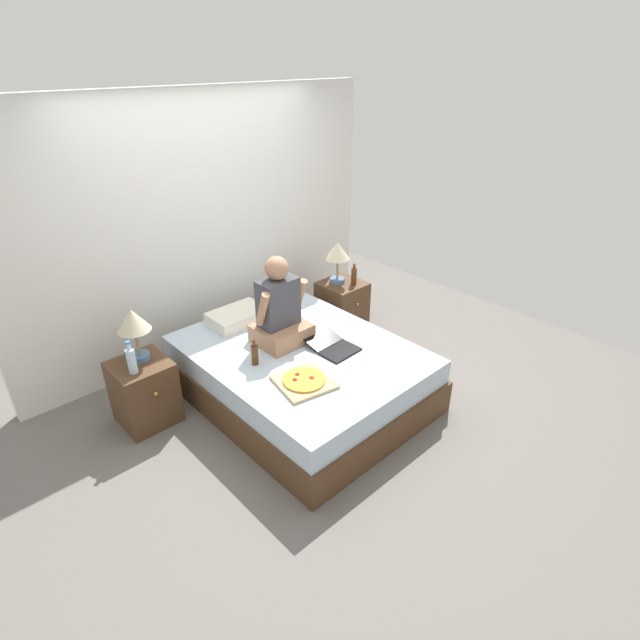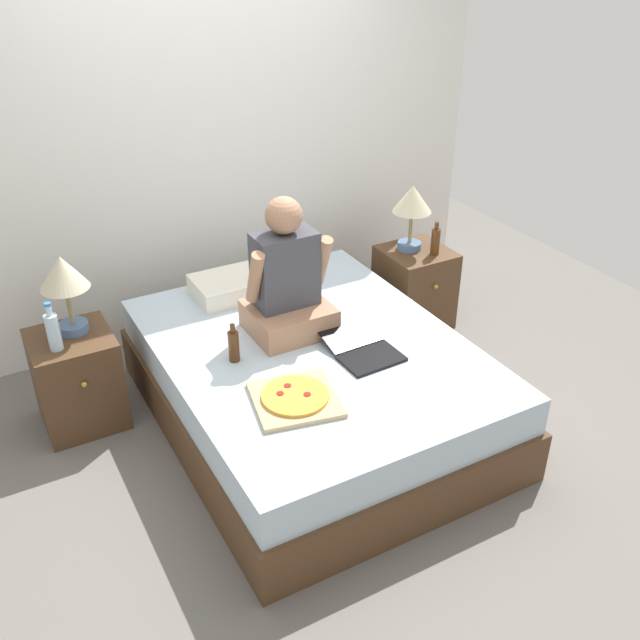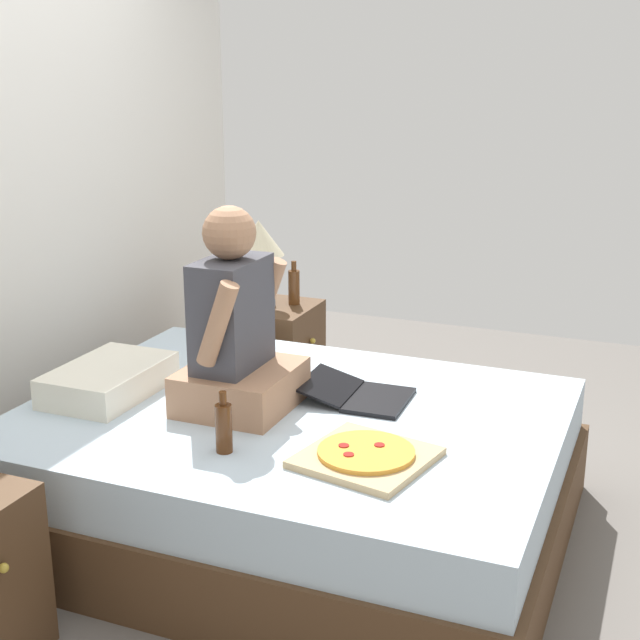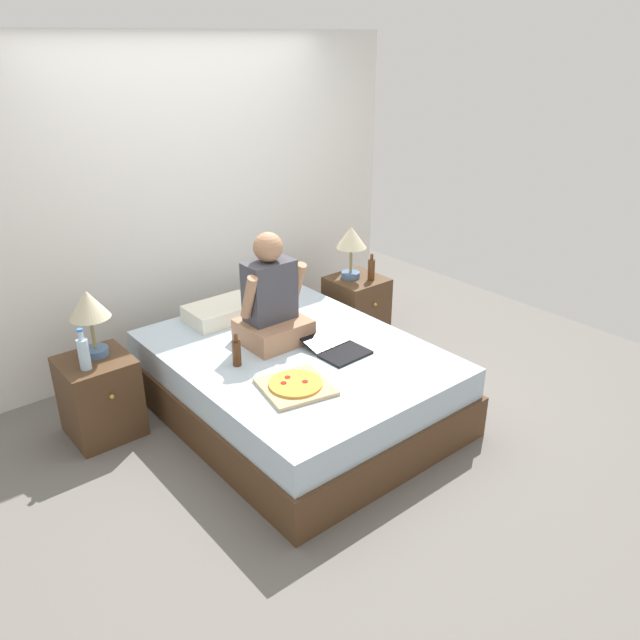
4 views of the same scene
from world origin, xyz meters
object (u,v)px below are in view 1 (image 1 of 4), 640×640
at_px(lamp_on_right_nightstand, 338,254).
at_px(beer_bottle_on_bed, 255,354).
at_px(pizza_box, 304,381).
at_px(nightstand_left, 144,392).
at_px(lamp_on_left_nightstand, 133,324).
at_px(water_bottle, 131,360).
at_px(person_seated, 280,311).
at_px(beer_bottle, 354,276).
at_px(nightstand_right, 342,306).
at_px(laptop, 334,347).
at_px(bed, 301,373).

height_order(lamp_on_right_nightstand, beer_bottle_on_bed, lamp_on_right_nightstand).
bearing_deg(pizza_box, nightstand_left, 128.74).
relative_size(lamp_on_left_nightstand, lamp_on_right_nightstand, 1.00).
xyz_separation_m(lamp_on_left_nightstand, water_bottle, (-0.12, -0.14, -0.22)).
bearing_deg(person_seated, beer_bottle, 14.19).
bearing_deg(nightstand_left, lamp_on_left_nightstand, 51.37).
height_order(lamp_on_left_nightstand, nightstand_right, lamp_on_left_nightstand).
bearing_deg(nightstand_right, water_bottle, -177.84).
height_order(lamp_on_left_nightstand, water_bottle, lamp_on_left_nightstand).
distance_m(nightstand_left, beer_bottle_on_bed, 0.97).
distance_m(nightstand_left, beer_bottle, 2.41).
relative_size(lamp_on_right_nightstand, person_seated, 0.58).
distance_m(person_seated, pizza_box, 0.73).
height_order(nightstand_left, laptop, laptop).
height_order(water_bottle, nightstand_right, water_bottle).
distance_m(beer_bottle, pizza_box, 1.81).
xyz_separation_m(beer_bottle, person_seated, (-1.26, -0.32, 0.14)).
bearing_deg(beer_bottle, person_seated, -165.81).
bearing_deg(pizza_box, nightstand_right, 35.43).
bearing_deg(bed, lamp_on_left_nightstand, 148.37).
xyz_separation_m(nightstand_left, nightstand_right, (2.31, 0.00, 0.00)).
bearing_deg(laptop, beer_bottle, 36.16).
bearing_deg(beer_bottle_on_bed, laptop, -23.74).
height_order(water_bottle, person_seated, person_seated).
bearing_deg(lamp_on_right_nightstand, water_bottle, -176.60).
height_order(beer_bottle, person_seated, person_seated).
relative_size(bed, beer_bottle_on_bed, 9.37).
bearing_deg(water_bottle, beer_bottle, -0.23).
bearing_deg(nightstand_right, lamp_on_right_nightstand, 120.93).
height_order(nightstand_left, water_bottle, water_bottle).
relative_size(nightstand_left, water_bottle, 2.02).
height_order(nightstand_right, beer_bottle_on_bed, beer_bottle_on_bed).
bearing_deg(nightstand_right, pizza_box, -144.57).
height_order(person_seated, laptop, person_seated).
height_order(water_bottle, pizza_box, water_bottle).
bearing_deg(beer_bottle_on_bed, person_seated, 21.23).
height_order(nightstand_right, beer_bottle, beer_bottle).
height_order(nightstand_left, lamp_on_left_nightstand, lamp_on_left_nightstand).
distance_m(water_bottle, pizza_box, 1.33).
bearing_deg(water_bottle, person_seated, -15.39).
distance_m(nightstand_right, beer_bottle, 0.39).
relative_size(nightstand_right, beer_bottle, 2.42).
bearing_deg(bed, water_bottle, 156.13).
height_order(person_seated, beer_bottle_on_bed, person_seated).
height_order(lamp_on_left_nightstand, pizza_box, lamp_on_left_nightstand).
bearing_deg(bed, beer_bottle_on_bed, 171.38).
bearing_deg(pizza_box, bed, 52.39).
bearing_deg(lamp_on_right_nightstand, bed, -148.59).
bearing_deg(person_seated, lamp_on_right_nightstand, 21.99).
xyz_separation_m(nightstand_left, pizza_box, (0.84, -1.04, 0.24)).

